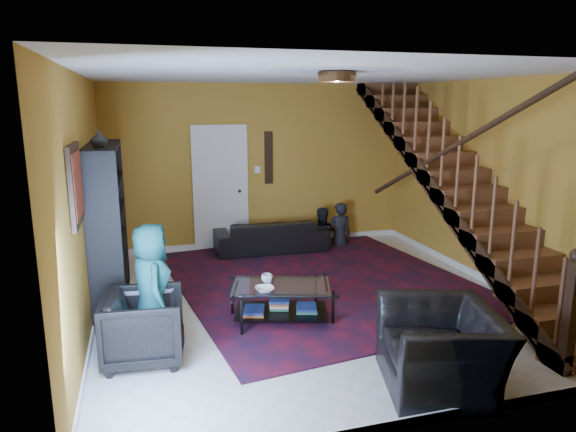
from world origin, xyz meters
name	(u,v)px	position (x,y,z in m)	size (l,w,h in m)	color
floor	(310,300)	(0.00, 0.00, 0.00)	(5.50, 5.50, 0.00)	beige
room	(194,273)	(-1.33, 1.33, 0.05)	(5.50, 5.50, 5.50)	#B47428
staircase	(461,185)	(2.12, 0.00, 1.40)	(0.95, 5.02, 3.18)	brown
bookshelf	(109,229)	(-2.40, 0.60, 0.96)	(0.35, 1.80, 2.00)	black
door	(221,190)	(-0.70, 2.73, 1.02)	(0.82, 0.05, 2.05)	silver
framed_picture	(76,185)	(-2.57, -0.90, 1.75)	(0.04, 0.74, 0.74)	maroon
wall_hanging	(269,158)	(0.15, 2.73, 1.55)	(0.14, 0.03, 0.90)	black
ceiling_fixture	(337,77)	(0.00, -0.80, 2.74)	(0.40, 0.40, 0.10)	#3F2814
rug	(320,280)	(0.38, 0.65, 0.01)	(3.83, 4.37, 0.02)	#4B0D1B
sofa	(271,236)	(0.07, 2.30, 0.27)	(1.87, 0.73, 0.55)	black
armchair_left	(144,327)	(-2.05, -1.04, 0.35)	(0.74, 0.76, 0.69)	black
armchair_right	(441,349)	(0.47, -2.25, 0.36)	(1.09, 0.96, 0.71)	black
person_adult_a	(339,236)	(1.34, 2.35, 0.16)	(0.45, 0.29, 1.22)	black
person_adult_b	(321,239)	(0.99, 2.35, 0.13)	(0.56, 0.44, 1.15)	black
person_child	(152,285)	(-1.95, -0.70, 0.65)	(0.63, 0.41, 1.30)	#1A6461
coffee_table	(281,300)	(-0.51, -0.49, 0.24)	(1.25, 0.94, 0.42)	black
cup_a	(267,278)	(-0.65, -0.34, 0.47)	(0.12, 0.12, 0.10)	#999999
cup_b	(269,279)	(-0.63, -0.36, 0.47)	(0.09, 0.09, 0.09)	#999999
bowl	(265,289)	(-0.74, -0.62, 0.45)	(0.21, 0.21, 0.05)	#999999
vase	(99,139)	(-2.41, 0.10, 2.10)	(0.18, 0.18, 0.19)	#999999
popcorn_bucket	(159,358)	(-1.93, -1.22, 0.10)	(0.14, 0.14, 0.16)	red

